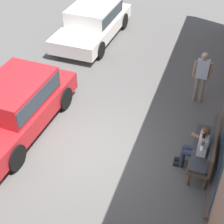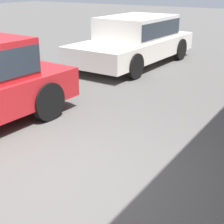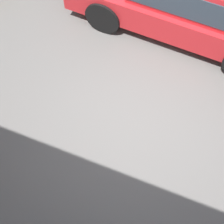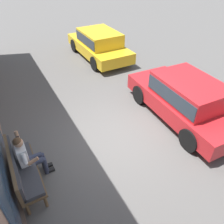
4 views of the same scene
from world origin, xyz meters
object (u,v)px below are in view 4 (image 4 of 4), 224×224
object	(u,v)px
person_on_phone	(28,156)
parked_car_mid	(185,97)
parked_car_far	(99,43)
bench	(21,169)

from	to	relation	value
person_on_phone	parked_car_mid	bearing A→B (deg)	-89.97
parked_car_far	parked_car_mid	bearing A→B (deg)	-178.07
bench	parked_car_mid	xyz separation A→B (m)	(0.20, -5.28, 0.22)
person_on_phone	parked_car_far	size ratio (longest dim) A/B	0.31
parked_car_mid	parked_car_far	distance (m)	6.03
person_on_phone	parked_car_mid	world-z (taller)	parked_car_mid
person_on_phone	parked_car_mid	xyz separation A→B (m)	(0.00, -5.05, 0.09)
parked_car_far	bench	bearing A→B (deg)	140.81
person_on_phone	parked_car_far	distance (m)	7.73
bench	person_on_phone	distance (m)	0.32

